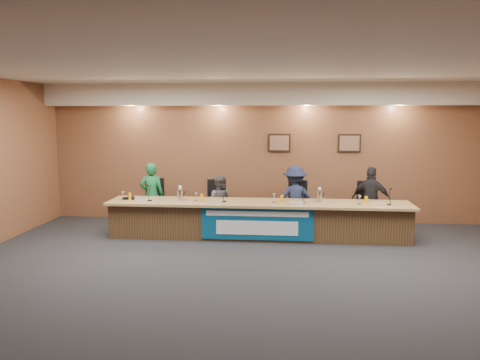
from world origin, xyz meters
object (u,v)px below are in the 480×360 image
object	(u,v)px
banner	(257,224)
office_chair_d	(370,210)
carafe_left	(180,194)
office_chair_c	(295,208)
panelist_c	(295,199)
office_chair_a	(153,206)
speakerphone	(130,198)
panelist_a	(152,196)
carafe_right	(319,196)
office_chair_b	(220,207)
dais_body	(258,221)
panelist_b	(219,202)
panelist_d	(371,200)

from	to	relation	value
banner	office_chair_d	size ratio (longest dim) A/B	4.58
carafe_left	office_chair_c	bearing A→B (deg)	17.17
banner	panelist_c	distance (m)	1.31
carafe_left	office_chair_a	bearing A→B (deg)	137.00
speakerphone	office_chair_a	bearing A→B (deg)	68.59
panelist_a	carafe_right	bearing A→B (deg)	165.64
carafe_right	carafe_left	bearing A→B (deg)	-179.28
panelist_a	office_chair_b	bearing A→B (deg)	178.79
panelist_c	carafe_right	size ratio (longest dim) A/B	5.63
dais_body	panelist_c	size ratio (longest dim) A/B	4.23
carafe_right	office_chair_d	bearing A→B (deg)	31.53
office_chair_c	carafe_left	size ratio (longest dim) A/B	2.01
panelist_a	panelist_b	bearing A→B (deg)	174.96
panelist_d	panelist_b	bearing A→B (deg)	21.33
dais_body	office_chair_c	size ratio (longest dim) A/B	12.50
panelist_a	office_chair_c	xyz separation A→B (m)	(3.14, 0.10, -0.25)
panelist_c	panelist_d	distance (m)	1.60
office_chair_a	office_chair_c	world-z (taller)	same
office_chair_a	carafe_right	world-z (taller)	carafe_right
panelist_b	carafe_left	distance (m)	0.99
office_chair_d	office_chair_a	bearing A→B (deg)	167.27
carafe_left	carafe_right	xyz separation A→B (m)	(2.83, 0.04, 0.01)
dais_body	carafe_right	distance (m)	1.34
dais_body	speakerphone	bearing A→B (deg)	-179.74
dais_body	office_chair_d	distance (m)	2.47
panelist_a	office_chair_a	bearing A→B (deg)	-95.04
panelist_b	carafe_left	xyz separation A→B (m)	(-0.71, -0.63, 0.27)
office_chair_b	office_chair_c	world-z (taller)	same
panelist_b	office_chair_a	world-z (taller)	panelist_b
dais_body	panelist_b	size ratio (longest dim) A/B	4.98
office_chair_b	banner	bearing A→B (deg)	-76.44
banner	panelist_b	distance (m)	1.37
banner	panelist_a	bearing A→B (deg)	156.79
dais_body	office_chair_b	xyz separation A→B (m)	(-0.89, 0.71, 0.13)
office_chair_b	office_chair_c	xyz separation A→B (m)	(1.64, 0.00, 0.00)
panelist_d	carafe_left	world-z (taller)	panelist_d
panelist_a	carafe_right	size ratio (longest dim) A/B	5.78
office_chair_d	dais_body	bearing A→B (deg)	-176.05
office_chair_a	carafe_left	bearing A→B (deg)	-47.35
panelist_d	carafe_right	bearing A→B (deg)	49.03
panelist_d	office_chair_b	xyz separation A→B (m)	(-3.25, 0.10, -0.23)
panelist_a	panelist_c	size ratio (longest dim) A/B	1.03
banner	carafe_right	distance (m)	1.39
panelist_b	panelist_d	distance (m)	3.25
panelist_c	office_chair_d	bearing A→B (deg)	174.70
panelist_d	speakerphone	size ratio (longest dim) A/B	4.41
panelist_c	speakerphone	size ratio (longest dim) A/B	4.43
dais_body	office_chair_d	xyz separation A→B (m)	(2.36, 0.71, 0.13)
office_chair_d	carafe_left	distance (m)	4.04
panelist_b	office_chair_d	bearing A→B (deg)	-175.13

